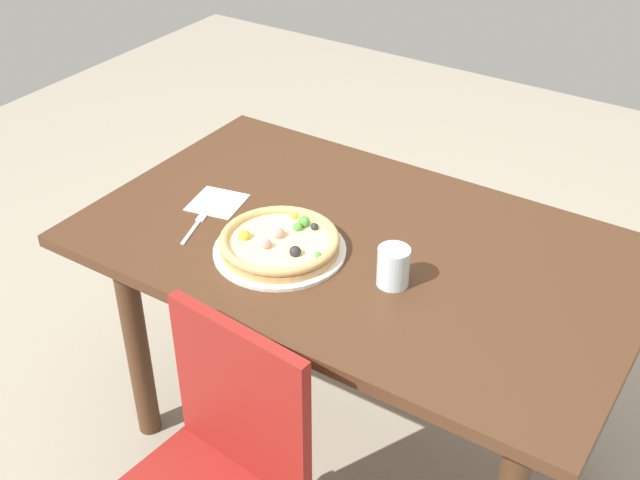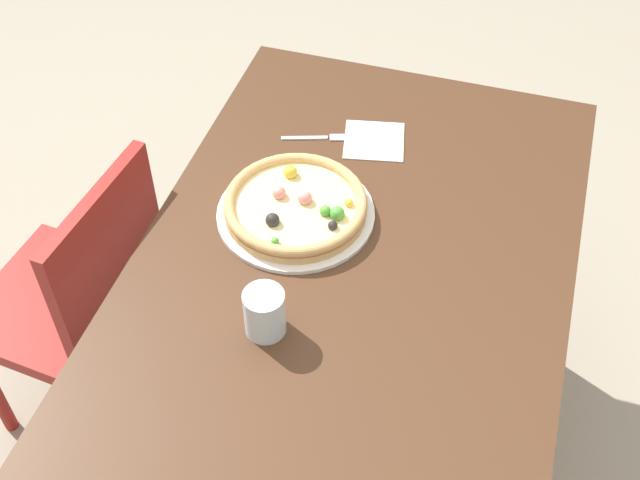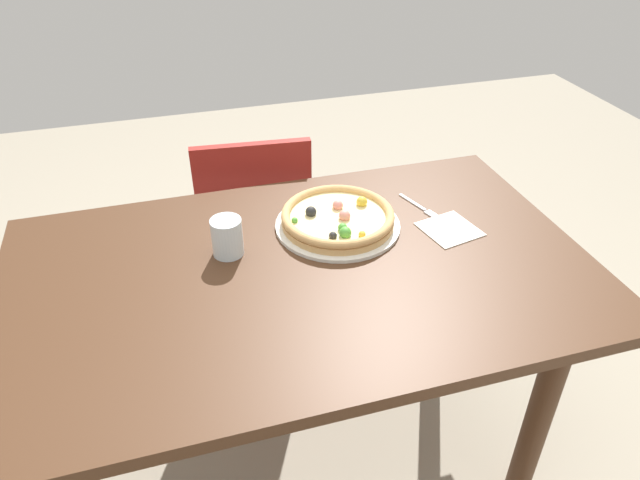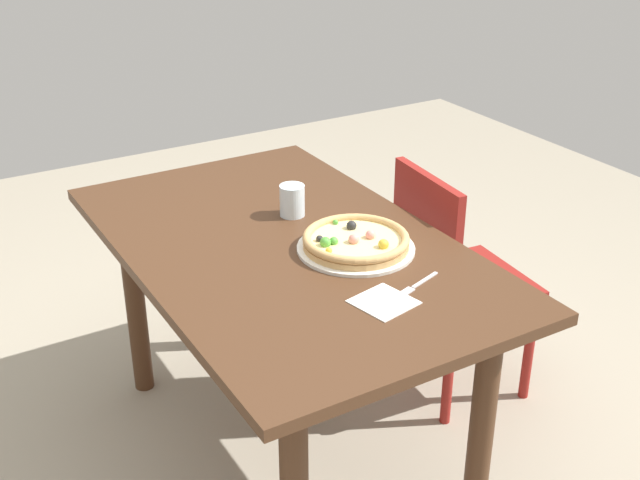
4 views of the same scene
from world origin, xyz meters
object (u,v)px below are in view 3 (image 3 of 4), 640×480
plate (338,225)px  pizza (338,217)px  drinking_glass (227,237)px  chair_near (254,229)px  fork (422,208)px  napkin (449,229)px  dining_table (301,303)px

plate → pizza: bearing=88.5°
pizza → drinking_glass: size_ratio=3.08×
chair_near → fork: bearing=-44.1°
chair_near → drinking_glass: 0.66m
drinking_glass → napkin: (-0.59, 0.06, -0.05)m
dining_table → fork: fork is taller
chair_near → fork: (-0.41, 0.48, 0.30)m
dining_table → pizza: pizza is taller
dining_table → napkin: napkin is taller
fork → drinking_glass: bearing=-102.1°
fork → dining_table: bearing=-85.1°
fork → napkin: 0.12m
fork → napkin: bearing=-6.0°
plate → napkin: plate is taller
dining_table → plate: plate is taller
dining_table → chair_near: bearing=-89.5°
chair_near → napkin: 0.80m
napkin → fork: bearing=-77.9°
dining_table → chair_near: (0.01, -0.66, -0.18)m
pizza → chair_near: bearing=-73.2°
plate → pizza: (0.00, 0.00, 0.03)m
fork → pizza: bearing=-103.7°
plate → napkin: (-0.29, 0.10, -0.00)m
plate → pizza: 0.03m
dining_table → chair_near: 0.68m
dining_table → fork: size_ratio=8.98×
chair_near → fork: 0.70m
dining_table → drinking_glass: 0.26m
drinking_glass → chair_near: bearing=-105.9°
pizza → drinking_glass: 0.31m
pizza → dining_table: bearing=46.4°
plate → chair_near: bearing=-73.1°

